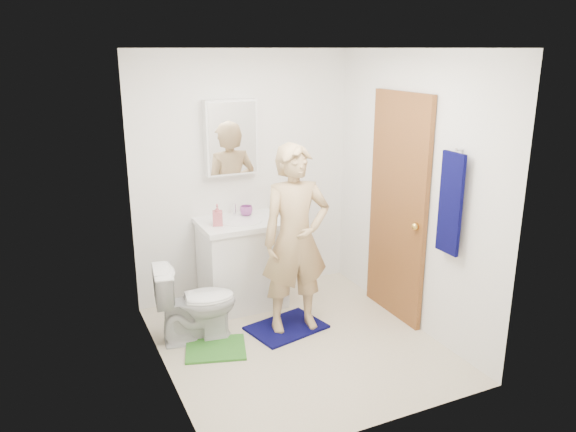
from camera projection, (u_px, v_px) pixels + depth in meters
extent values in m
cube|color=beige|center=(297.00, 344.00, 4.76)|extent=(2.20, 2.40, 0.02)
cube|color=white|center=(299.00, 47.00, 4.07)|extent=(2.20, 2.40, 0.02)
cube|color=white|center=(244.00, 176.00, 5.47)|extent=(2.20, 0.02, 2.40)
cube|color=white|center=(386.00, 257.00, 3.36)|extent=(2.20, 0.02, 2.40)
cube|color=white|center=(157.00, 225.00, 3.97)|extent=(0.02, 2.40, 2.40)
cube|color=white|center=(413.00, 192.00, 4.86)|extent=(0.02, 2.40, 2.40)
cube|color=white|center=(242.00, 265.00, 5.38)|extent=(0.75, 0.55, 0.80)
cube|color=white|center=(241.00, 223.00, 5.26)|extent=(0.79, 0.59, 0.05)
cylinder|color=white|center=(241.00, 222.00, 5.25)|extent=(0.40, 0.40, 0.03)
cylinder|color=silver|center=(234.00, 210.00, 5.39)|extent=(0.03, 0.03, 0.12)
cube|color=white|center=(231.00, 137.00, 5.23)|extent=(0.50, 0.12, 0.70)
cube|color=white|center=(233.00, 138.00, 5.18)|extent=(0.46, 0.01, 0.66)
cube|color=#945828|center=(398.00, 208.00, 5.02)|extent=(0.05, 0.80, 2.05)
sphere|color=gold|center=(415.00, 226.00, 4.75)|extent=(0.07, 0.07, 0.07)
cube|color=#070640|center=(450.00, 204.00, 4.32)|extent=(0.03, 0.24, 0.80)
cylinder|color=silver|center=(459.00, 149.00, 4.22)|extent=(0.06, 0.02, 0.02)
imported|color=white|center=(196.00, 302.00, 4.73)|extent=(0.72, 0.47, 0.68)
cube|color=#070640|center=(286.00, 327.00, 5.00)|extent=(0.73, 0.59, 0.02)
cube|color=#38822B|center=(216.00, 349.00, 4.65)|extent=(0.59, 0.54, 0.02)
imported|color=#C35B66|center=(217.00, 215.00, 5.09)|extent=(0.11, 0.11, 0.20)
imported|color=#9A4698|center=(246.00, 211.00, 5.39)|extent=(0.16, 0.16, 0.10)
imported|color=tan|center=(296.00, 239.00, 4.77)|extent=(0.64, 0.46, 1.64)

